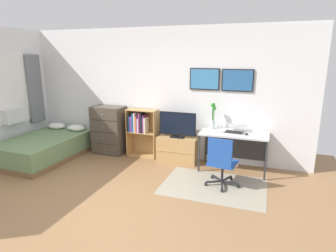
{
  "coord_description": "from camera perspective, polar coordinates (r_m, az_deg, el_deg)",
  "views": [
    {
      "loc": [
        2.16,
        -3.15,
        2.13
      ],
      "look_at": [
        0.5,
        1.5,
        0.9
      ],
      "focal_mm": 30.39,
      "sensor_mm": 36.0,
      "label": 1
    }
  ],
  "objects": [
    {
      "name": "ground_plane",
      "position": [
        4.37,
        -13.39,
        -15.62
      ],
      "size": [
        7.2,
        7.2,
        0.0
      ],
      "primitive_type": "plane",
      "color": "#936B44"
    },
    {
      "name": "wall_back_with_posters",
      "position": [
        6.03,
        -1.35,
        6.54
      ],
      "size": [
        6.12,
        0.09,
        2.7
      ],
      "color": "white",
      "rests_on": "ground_plane"
    },
    {
      "name": "area_rug",
      "position": [
        4.93,
        9.15,
        -11.79
      ],
      "size": [
        1.7,
        1.2,
        0.01
      ],
      "primitive_type": "cube",
      "color": "#9E937F",
      "rests_on": "ground_plane"
    },
    {
      "name": "bed",
      "position": [
        6.61,
        -23.39,
        -3.9
      ],
      "size": [
        1.28,
        1.96,
        0.59
      ],
      "rotation": [
        0.0,
        0.0,
        -0.01
      ],
      "color": "brown",
      "rests_on": "ground_plane"
    },
    {
      "name": "dresser",
      "position": [
        6.44,
        -11.74,
        -0.77
      ],
      "size": [
        0.71,
        0.46,
        1.05
      ],
      "color": "#4C4238",
      "rests_on": "ground_plane"
    },
    {
      "name": "bookshelf",
      "position": [
        6.13,
        -5.51,
        -0.43
      ],
      "size": [
        0.66,
        0.3,
        1.03
      ],
      "color": "tan",
      "rests_on": "ground_plane"
    },
    {
      "name": "tv_stand",
      "position": [
        5.88,
        1.97,
        -4.64
      ],
      "size": [
        0.82,
        0.41,
        0.51
      ],
      "color": "tan",
      "rests_on": "ground_plane"
    },
    {
      "name": "television",
      "position": [
        5.72,
        1.94,
        0.18
      ],
      "size": [
        0.75,
        0.16,
        0.52
      ],
      "color": "black",
      "rests_on": "tv_stand"
    },
    {
      "name": "desk",
      "position": [
        5.52,
        13.17,
        -2.41
      ],
      "size": [
        1.24,
        0.63,
        0.74
      ],
      "color": "silver",
      "rests_on": "ground_plane"
    },
    {
      "name": "office_chair",
      "position": [
        4.75,
        10.65,
        -6.91
      ],
      "size": [
        0.57,
        0.58,
        0.86
      ],
      "rotation": [
        0.0,
        0.0,
        -0.14
      ],
      "color": "#232326",
      "rests_on": "ground_plane"
    },
    {
      "name": "laptop",
      "position": [
        5.45,
        13.32,
        -0.56
      ],
      "size": [
        0.39,
        0.41,
        0.15
      ],
      "rotation": [
        0.0,
        0.0,
        -0.12
      ],
      "color": "#B7B7BC",
      "rests_on": "desk"
    },
    {
      "name": "computer_mouse",
      "position": [
        5.33,
        15.45,
        -1.52
      ],
      "size": [
        0.06,
        0.1,
        0.03
      ],
      "primitive_type": "ellipsoid",
      "color": "#262628",
      "rests_on": "desk"
    },
    {
      "name": "bamboo_vase",
      "position": [
        5.59,
        9.01,
        2.18
      ],
      "size": [
        0.11,
        0.09,
        0.51
      ],
      "color": "silver",
      "rests_on": "desk"
    },
    {
      "name": "wine_glass",
      "position": [
        5.33,
        9.74,
        0.11
      ],
      "size": [
        0.07,
        0.07,
        0.18
      ],
      "color": "silver",
      "rests_on": "desk"
    }
  ]
}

